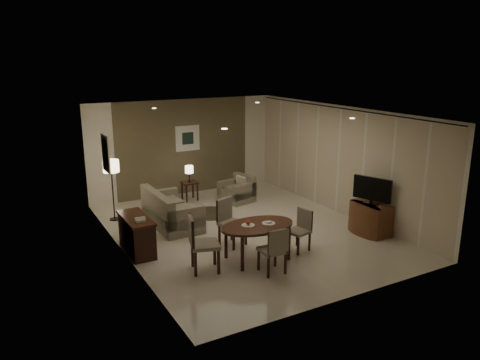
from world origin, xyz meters
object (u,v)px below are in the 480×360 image
armchair (237,189)px  floor_lamp (113,190)px  console_desk (137,235)px  chair_far (233,223)px  dining_table (257,242)px  sofa (172,208)px  chair_near (272,250)px  chair_left (205,244)px  chair_right (298,231)px  side_table (190,191)px  tv_cabinet (371,218)px

armchair → floor_lamp: (-3.31, 0.13, 0.39)m
console_desk → armchair: bearing=31.0°
console_desk → floor_lamp: (0.09, 2.17, 0.37)m
chair_far → dining_table: bearing=-105.0°
dining_table → sofa: 2.70m
dining_table → chair_near: 0.65m
floor_lamp → chair_left: bearing=-77.9°
chair_right → side_table: chair_right is taller
console_desk → armchair: (3.40, 2.04, -0.02)m
armchair → floor_lamp: bearing=-105.7°
chair_far → floor_lamp: size_ratio=0.66×
chair_left → armchair: size_ratio=1.33×
dining_table → chair_left: chair_left is taller
chair_far → chair_right: (1.03, -0.89, -0.07)m
tv_cabinet → sofa: (-3.70, 2.63, 0.07)m
console_desk → dining_table: bearing=-36.5°
sofa → armchair: (2.21, 0.91, -0.07)m
chair_near → tv_cabinet: bearing=-166.8°
sofa → side_table: size_ratio=3.45×
console_desk → chair_far: (1.87, -0.61, 0.12)m
floor_lamp → chair_far: bearing=-57.3°
dining_table → chair_near: chair_near is taller
chair_right → side_table: 4.31m
tv_cabinet → floor_lamp: floor_lamp is taller
tv_cabinet → floor_lamp: size_ratio=0.61×
console_desk → side_table: size_ratio=2.31×
console_desk → floor_lamp: 2.21m
chair_left → sofa: (0.33, 2.56, -0.11)m
chair_left → floor_lamp: bearing=28.2°
tv_cabinet → dining_table: size_ratio=0.60×
sofa → console_desk: bearing=132.6°
dining_table → chair_near: size_ratio=1.68×
dining_table → armchair: 3.78m
side_table → floor_lamp: bearing=-165.1°
armchair → chair_left: bearing=-49.6°
side_table → armchair: bearing=-34.0°
sofa → chair_right: bearing=-147.9°
console_desk → chair_left: 1.67m
chair_far → chair_left: size_ratio=0.93×
console_desk → floor_lamp: size_ratio=0.81×
chair_left → tv_cabinet: bearing=-74.9°
console_desk → side_table: 3.61m
console_desk → tv_cabinet: console_desk is taller
chair_right → sofa: chair_right is taller
tv_cabinet → side_table: bearing=121.0°
tv_cabinet → chair_far: bearing=163.5°
tv_cabinet → dining_table: dining_table is taller
tv_cabinet → chair_far: size_ratio=0.92×
dining_table → chair_right: size_ratio=1.78×
tv_cabinet → floor_lamp: bearing=142.6°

